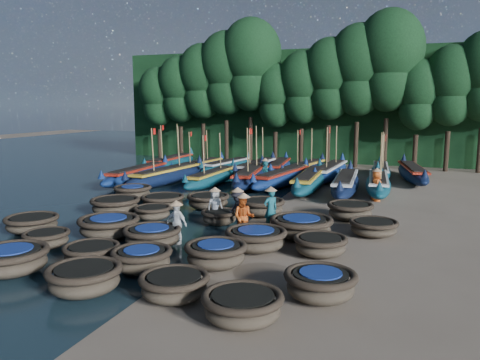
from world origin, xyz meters
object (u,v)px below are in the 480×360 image
(fisherman_4, at_px, (177,222))
(long_boat_13, at_px, (279,167))
(coracle_16, at_px, (153,212))
(long_boat_4, at_px, (251,176))
(coracle_12, at_px, (152,236))
(long_boat_9, at_px, (170,163))
(coracle_13, at_px, (256,238))
(fisherman_6, at_px, (376,184))
(coracle_2, at_px, (84,278))
(coracle_24, at_px, (350,210))
(long_boat_1, at_px, (137,174))
(coracle_19, at_px, (374,227))
(long_boat_6, at_px, (310,181))
(coracle_22, at_px, (208,201))
(long_boat_15, at_px, (330,172))
(fisherman_2, at_px, (244,216))
(coracle_15, at_px, (115,205))
(coracle_17, at_px, (219,217))
(coracle_5, at_px, (47,238))
(coracle_10, at_px, (32,223))
(long_boat_16, at_px, (381,171))
(long_boat_11, at_px, (227,166))
(coracle_18, at_px, (301,226))
(coracle_20, at_px, (133,192))
(long_boat_14, at_px, (304,169))
(coracle_1, at_px, (11,259))
(long_boat_17, at_px, (413,173))
(coracle_14, at_px, (321,245))
(fisherman_3, at_px, (238,209))
(long_boat_3, at_px, (212,178))
(fisherman_5, at_px, (265,170))
(coracle_3, at_px, (174,285))
(coracle_11, at_px, (109,226))
(long_boat_5, at_px, (282,178))
(coracle_23, at_px, (263,207))
(long_boat_10, at_px, (199,166))
(coracle_6, at_px, (92,253))
(fisherman_1, at_px, (271,207))
(fisherman_0, at_px, (215,204))
(coracle_21, at_px, (163,201))
(long_boat_7, at_px, (345,184))
(coracle_8, at_px, (216,254))
(coracle_7, at_px, (142,259))

(fisherman_4, bearing_deg, long_boat_13, 105.75)
(coracle_16, relative_size, long_boat_4, 0.19)
(coracle_12, relative_size, long_boat_9, 0.29)
(coracle_13, relative_size, fisherman_6, 1.38)
(coracle_2, relative_size, coracle_24, 1.10)
(coracle_2, relative_size, long_boat_1, 0.27)
(coracle_12, relative_size, coracle_13, 0.93)
(coracle_19, xyz_separation_m, long_boat_6, (-4.43, 9.07, 0.23))
(fisherman_6, bearing_deg, coracle_22, 111.21)
(long_boat_15, bearing_deg, fisherman_4, -96.07)
(fisherman_2, bearing_deg, coracle_15, 155.26)
(coracle_16, relative_size, fisherman_2, 0.88)
(coracle_17, distance_m, long_boat_13, 15.62)
(coracle_5, relative_size, coracle_15, 0.69)
(coracle_10, bearing_deg, fisherman_6, 41.89)
(coracle_17, bearing_deg, long_boat_16, 70.01)
(long_boat_11, xyz_separation_m, fisherman_2, (7.29, -16.62, 0.41))
(coracle_18, xyz_separation_m, coracle_20, (-10.27, 4.07, -0.02))
(coracle_19, height_order, long_boat_14, long_boat_14)
(coracle_1, xyz_separation_m, coracle_5, (-0.93, 2.50, -0.11))
(coracle_16, relative_size, long_boat_17, 0.20)
(coracle_14, height_order, fisherman_4, fisherman_4)
(coracle_14, distance_m, fisherman_3, 4.49)
(long_boat_3, distance_m, fisherman_3, 10.87)
(coracle_12, xyz_separation_m, coracle_24, (6.27, 6.66, 0.01))
(coracle_12, xyz_separation_m, long_boat_14, (1.52, 18.69, 0.11))
(fisherman_2, distance_m, fisherman_5, 13.44)
(coracle_3, xyz_separation_m, coracle_19, (4.51, 8.17, -0.04))
(coracle_11, relative_size, long_boat_5, 0.32)
(coracle_10, bearing_deg, long_boat_6, 56.97)
(long_boat_5, bearing_deg, coracle_16, -97.51)
(fisherman_2, bearing_deg, coracle_5, -162.05)
(coracle_23, xyz_separation_m, long_boat_10, (-8.70, 11.67, 0.05))
(coracle_2, height_order, coracle_6, coracle_2)
(coracle_5, height_order, coracle_15, coracle_15)
(coracle_16, distance_m, fisherman_1, 5.52)
(fisherman_3, bearing_deg, fisherman_0, -174.22)
(coracle_15, distance_m, coracle_17, 5.29)
(coracle_21, bearing_deg, long_boat_3, 93.92)
(coracle_2, distance_m, coracle_15, 9.43)
(coracle_6, relative_size, fisherman_3, 0.97)
(long_boat_1, bearing_deg, coracle_21, -51.62)
(long_boat_7, height_order, fisherman_2, fisherman_2)
(coracle_23, relative_size, long_boat_1, 0.27)
(long_boat_13, bearing_deg, coracle_11, -101.60)
(coracle_20, distance_m, long_boat_13, 13.15)
(long_boat_16, bearing_deg, long_boat_15, -154.37)
(coracle_17, xyz_separation_m, coracle_22, (-1.72, 2.70, 0.06))
(coracle_3, relative_size, coracle_8, 1.06)
(coracle_7, bearing_deg, long_boat_15, 82.76)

